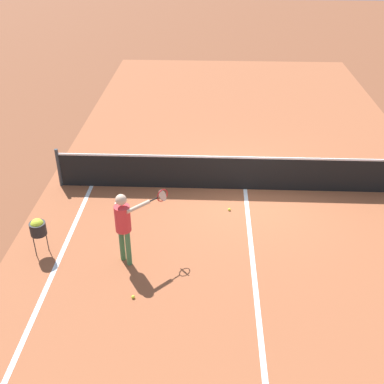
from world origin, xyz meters
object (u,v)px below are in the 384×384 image
(player_near, at_px, (124,221))
(tennis_ball_near_net, at_px, (229,209))
(tennis_ball_mid_court, at_px, (133,297))
(net, at_px, (246,173))
(ball_hopper, at_px, (38,227))

(player_near, height_order, tennis_ball_near_net, player_near)
(tennis_ball_mid_court, bearing_deg, player_near, 104.23)
(net, xyz_separation_m, tennis_ball_mid_court, (-2.36, -4.20, -0.46))
(tennis_ball_mid_court, bearing_deg, net, 60.62)
(net, relative_size, ball_hopper, 11.36)
(player_near, distance_m, tennis_ball_mid_court, 1.51)
(tennis_ball_near_net, height_order, tennis_ball_mid_court, same)
(ball_hopper, xyz_separation_m, tennis_ball_mid_court, (2.16, -1.30, -0.64))
(tennis_ball_near_net, xyz_separation_m, tennis_ball_mid_court, (-1.92, -3.14, 0.00))
(net, relative_size, player_near, 6.02)
(ball_hopper, bearing_deg, net, 32.64)
(player_near, distance_m, tennis_ball_near_net, 3.15)
(tennis_ball_mid_court, bearing_deg, tennis_ball_near_net, 58.59)
(player_near, xyz_separation_m, tennis_ball_near_net, (2.20, 2.03, -0.99))
(net, xyz_separation_m, tennis_ball_near_net, (-0.45, -1.06, -0.46))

